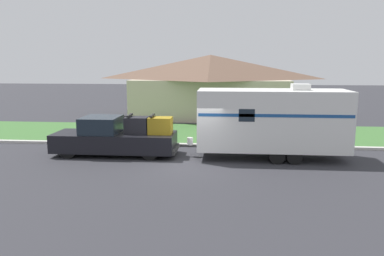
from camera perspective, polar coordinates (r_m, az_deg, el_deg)
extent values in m
plane|color=#2D2D33|center=(16.73, 0.27, -5.67)|extent=(120.00, 120.00, 0.00)
cube|color=beige|center=(20.34, 1.15, -2.62)|extent=(80.00, 0.30, 0.14)
cube|color=#3D6B33|center=(23.92, 1.74, -0.84)|extent=(80.00, 7.00, 0.03)
cube|color=beige|center=(31.42, 2.81, 4.64)|extent=(12.32, 7.20, 3.15)
pyramid|color=brown|center=(31.28, 2.85, 9.30)|extent=(13.30, 7.77, 1.95)
cube|color=#4C3828|center=(27.93, 2.51, 2.88)|extent=(1.00, 0.06, 2.10)
cylinder|color=black|center=(18.77, -18.30, -3.18)|extent=(0.80, 0.28, 0.80)
cylinder|color=black|center=(20.29, -16.44, -2.11)|extent=(0.80, 0.28, 0.80)
cylinder|color=black|center=(17.60, -6.47, -3.58)|extent=(0.80, 0.28, 0.80)
cylinder|color=black|center=(19.21, -5.48, -2.41)|extent=(0.80, 0.28, 0.80)
cube|color=black|center=(19.20, -15.29, -1.95)|extent=(3.41, 2.04, 0.88)
cube|color=#19232D|center=(18.85, -13.66, 0.49)|extent=(1.77, 1.88, 0.79)
cube|color=black|center=(18.39, -6.57, -2.17)|extent=(2.53, 2.04, 0.88)
cube|color=#333333|center=(18.24, -2.46, -3.24)|extent=(0.12, 1.84, 0.20)
cube|color=black|center=(18.35, -8.33, 0.42)|extent=(1.15, 0.86, 0.80)
cube|color=black|center=(18.37, -9.48, 1.92)|extent=(0.10, 0.94, 0.08)
cube|color=olive|center=(18.13, -4.90, 0.37)|extent=(1.15, 0.86, 0.80)
cube|color=black|center=(18.12, -6.07, 1.89)|extent=(0.10, 0.94, 0.08)
cylinder|color=black|center=(17.26, 12.83, -4.21)|extent=(0.71, 0.22, 0.71)
cylinder|color=black|center=(19.23, 12.03, -2.72)|extent=(0.71, 0.22, 0.71)
cylinder|color=black|center=(17.39, 15.38, -4.22)|extent=(0.71, 0.22, 0.71)
cylinder|color=black|center=(19.34, 14.31, -2.74)|extent=(0.71, 0.22, 0.71)
cube|color=silver|center=(17.94, 12.07, 1.26)|extent=(6.90, 2.32, 2.79)
cube|color=navy|center=(16.74, 12.59, 1.83)|extent=(6.76, 0.01, 0.14)
cube|color=#383838|center=(18.13, -0.44, -2.74)|extent=(0.91, 0.12, 0.10)
cylinder|color=silver|center=(18.08, -0.30, -2.03)|extent=(0.28, 0.28, 0.36)
cube|color=silver|center=(17.97, 16.20, 6.03)|extent=(0.80, 0.68, 0.28)
cube|color=#19232D|center=(16.63, 8.34, 1.91)|extent=(0.70, 0.01, 0.56)
cylinder|color=brown|center=(21.26, 10.38, -0.92)|extent=(0.09, 0.09, 1.09)
cube|color=black|center=(21.14, 10.44, 0.83)|extent=(0.48, 0.20, 0.22)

